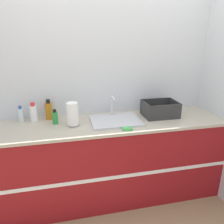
% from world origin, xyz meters
% --- Properties ---
extents(ground_plane, '(12.00, 12.00, 0.00)m').
position_xyz_m(ground_plane, '(0.00, 0.00, 0.00)').
color(ground_plane, '#937A56').
extents(wall_back, '(4.93, 0.06, 2.60)m').
position_xyz_m(wall_back, '(0.00, 0.65, 1.30)').
color(wall_back, silver).
rests_on(wall_back, ground_plane).
extents(wall_right, '(0.06, 2.62, 2.60)m').
position_xyz_m(wall_right, '(1.30, 0.31, 1.30)').
color(wall_right, silver).
rests_on(wall_right, ground_plane).
extents(counter_cabinet, '(2.56, 0.64, 0.94)m').
position_xyz_m(counter_cabinet, '(0.00, 0.31, 0.47)').
color(counter_cabinet, maroon).
rests_on(counter_cabinet, ground_plane).
extents(sink, '(0.53, 0.40, 0.24)m').
position_xyz_m(sink, '(0.08, 0.31, 0.95)').
color(sink, silver).
rests_on(sink, counter_cabinet).
extents(paper_towel_roll, '(0.12, 0.12, 0.24)m').
position_xyz_m(paper_towel_roll, '(-0.37, 0.29, 1.06)').
color(paper_towel_roll, '#4C4C51').
rests_on(paper_towel_roll, counter_cabinet).
extents(dish_rack, '(0.38, 0.29, 0.17)m').
position_xyz_m(dish_rack, '(0.61, 0.37, 1.00)').
color(dish_rack, '#2D2D2D').
rests_on(dish_rack, counter_cabinet).
extents(bottle_amber, '(0.08, 0.08, 0.22)m').
position_xyz_m(bottle_amber, '(-0.62, 0.54, 1.04)').
color(bottle_amber, '#B26B19').
rests_on(bottle_amber, counter_cabinet).
extents(bottle_white_spray, '(0.08, 0.08, 0.21)m').
position_xyz_m(bottle_white_spray, '(-0.78, 0.50, 1.03)').
color(bottle_white_spray, white).
rests_on(bottle_white_spray, counter_cabinet).
extents(bottle_green, '(0.06, 0.06, 0.15)m').
position_xyz_m(bottle_green, '(-0.55, 0.38, 1.01)').
color(bottle_green, '#2D8C3D').
rests_on(bottle_green, counter_cabinet).
extents(bottle_clear, '(0.06, 0.06, 0.17)m').
position_xyz_m(bottle_clear, '(-0.91, 0.52, 1.02)').
color(bottle_clear, silver).
rests_on(bottle_clear, counter_cabinet).
extents(sponge, '(0.09, 0.06, 0.02)m').
position_xyz_m(sponge, '(0.14, 0.06, 0.95)').
color(sponge, '#4CB259').
rests_on(sponge, counter_cabinet).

